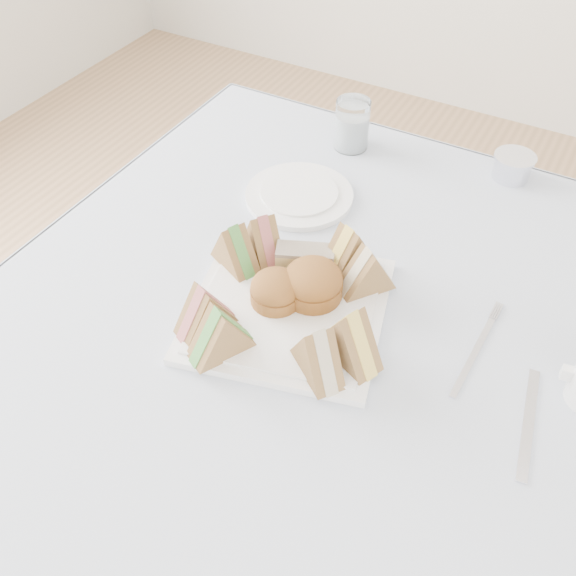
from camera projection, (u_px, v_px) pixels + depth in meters
The scene contains 20 objects.
floor at pixel (320, 539), 1.45m from camera, with size 4.00×4.00×0.00m, color #9E7751.
table at pixel (327, 454), 1.19m from camera, with size 0.90×0.90×0.74m, color brown.
tablecloth at pixel (339, 319), 0.92m from camera, with size 1.02×1.02×0.01m, color white.
serving_plate at pixel (288, 309), 0.92m from camera, with size 0.27×0.27×0.01m, color white.
sandwich_fl_a at pixel (204, 308), 0.86m from camera, with size 0.09×0.04×0.08m, color brown, non-canonical shape.
sandwich_fl_b at pixel (220, 331), 0.83m from camera, with size 0.09×0.04×0.08m, color brown, non-canonical shape.
sandwich_fr_a at pixel (350, 335), 0.83m from camera, with size 0.09×0.04×0.08m, color brown, non-canonical shape.
sandwich_fr_b at pixel (318, 351), 0.81m from camera, with size 0.09×0.04×0.08m, color brown, non-canonical shape.
sandwich_bl_a at pixel (234, 246), 0.95m from camera, with size 0.09×0.04×0.08m, color brown, non-canonical shape.
sandwich_bl_b at pixel (263, 235), 0.97m from camera, with size 0.08×0.04×0.07m, color brown, non-canonical shape.
sandwich_br_a at pixel (367, 269), 0.92m from camera, with size 0.09×0.04×0.08m, color brown, non-canonical shape.
sandwich_br_b at pixel (348, 249), 0.95m from camera, with size 0.09×0.04×0.08m, color brown, non-canonical shape.
scone_left at pixel (276, 290), 0.91m from camera, with size 0.07×0.07×0.05m, color brown.
scone_right at pixel (313, 282), 0.91m from camera, with size 0.09×0.09×0.06m, color brown.
pastry_slice at pixel (305, 259), 0.96m from camera, with size 0.09×0.03×0.04m, color tan.
side_plate at pixel (299, 195), 1.11m from camera, with size 0.19×0.19×0.01m, color white.
water_glass at pixel (352, 125), 1.20m from camera, with size 0.06×0.06×0.09m, color white.
tea_strainer at pixel (512, 168), 1.15m from camera, with size 0.07×0.07×0.04m, color silver.
knife at pixel (528, 423), 0.79m from camera, with size 0.01×0.17×0.00m, color silver.
fork at pixel (473, 356), 0.87m from camera, with size 0.01×0.16×0.00m, color silver.
Camera 1 is at (0.24, -0.57, 1.43)m, focal length 40.00 mm.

